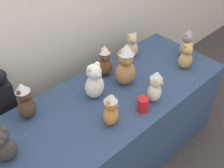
# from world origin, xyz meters

# --- Properties ---
(wall_back) EXTENTS (7.00, 0.08, 2.60)m
(wall_back) POSITION_xyz_m (0.00, 0.89, 1.30)
(wall_back) COLOR silver
(wall_back) RESTS_ON ground_plane
(display_table) EXTENTS (1.96, 0.77, 0.75)m
(display_table) POSITION_xyz_m (0.00, 0.25, 0.38)
(display_table) COLOR navy
(display_table) RESTS_ON ground_plane
(instrument_case) EXTENTS (0.29, 0.15, 1.05)m
(instrument_case) POSITION_xyz_m (-0.67, 0.77, 0.53)
(instrument_case) COLOR black
(instrument_case) RESTS_ON ground_plane
(teddy_bear_cream) EXTENTS (0.15, 0.14, 0.26)m
(teddy_bear_cream) POSITION_xyz_m (0.20, 0.01, 0.88)
(teddy_bear_cream) COLOR beige
(teddy_bear_cream) RESTS_ON display_table
(teddy_bear_cocoa) EXTENTS (0.16, 0.16, 0.29)m
(teddy_bear_cocoa) POSITION_xyz_m (-0.55, 0.50, 0.89)
(teddy_bear_cocoa) COLOR #4C3323
(teddy_bear_cocoa) RESTS_ON display_table
(teddy_bear_snow) EXTENTS (0.15, 0.14, 0.29)m
(teddy_bear_snow) POSITION_xyz_m (-0.09, 0.34, 0.89)
(teddy_bear_snow) COLOR white
(teddy_bear_snow) RESTS_ON display_table
(teddy_bear_sand) EXTENTS (0.15, 0.14, 0.24)m
(teddy_bear_sand) POSITION_xyz_m (0.49, 0.52, 0.86)
(teddy_bear_sand) COLOR #CCB78E
(teddy_bear_sand) RESTS_ON display_table
(teddy_bear_caramel) EXTENTS (0.21, 0.20, 0.35)m
(teddy_bear_caramel) POSITION_xyz_m (0.18, 0.29, 0.93)
(teddy_bear_caramel) COLOR #B27A42
(teddy_bear_caramel) RESTS_ON display_table
(teddy_bear_ash) EXTENTS (0.13, 0.11, 0.24)m
(teddy_bear_ash) POSITION_xyz_m (0.85, 0.21, 0.86)
(teddy_bear_ash) COLOR gray
(teddy_bear_ash) RESTS_ON display_table
(teddy_bear_chestnut) EXTENTS (0.16, 0.15, 0.27)m
(teddy_bear_chestnut) POSITION_xyz_m (0.14, 0.48, 0.89)
(teddy_bear_chestnut) COLOR brown
(teddy_bear_chestnut) RESTS_ON display_table
(teddy_bear_ginger) EXTENTS (0.15, 0.14, 0.26)m
(teddy_bear_ginger) POSITION_xyz_m (-0.19, 0.06, 0.88)
(teddy_bear_ginger) COLOR #D17F3D
(teddy_bear_ginger) RESTS_ON display_table
(teddy_bear_honey) EXTENTS (0.15, 0.14, 0.23)m
(teddy_bear_honey) POSITION_xyz_m (0.69, 0.10, 0.86)
(teddy_bear_honey) COLOR tan
(teddy_bear_honey) RESTS_ON display_table
(teddy_bear_charcoal) EXTENTS (0.16, 0.15, 0.26)m
(teddy_bear_charcoal) POSITION_xyz_m (-0.81, 0.28, 0.87)
(teddy_bear_charcoal) COLOR #383533
(teddy_bear_charcoal) RESTS_ON display_table
(party_cup_red) EXTENTS (0.08, 0.08, 0.11)m
(party_cup_red) POSITION_xyz_m (0.06, 0.00, 0.81)
(party_cup_red) COLOR red
(party_cup_red) RESTS_ON display_table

